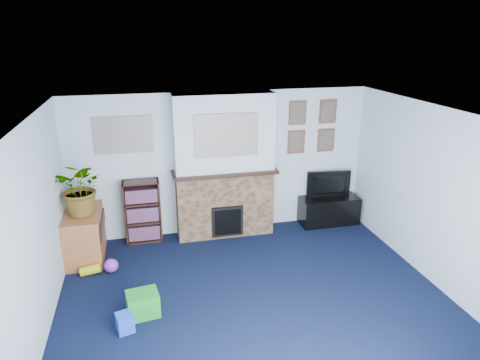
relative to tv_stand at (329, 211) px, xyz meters
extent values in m
cube|color=black|center=(-1.90, -2.03, -0.23)|extent=(5.00, 4.50, 0.01)
cube|color=white|center=(-1.90, -2.03, 2.17)|extent=(5.00, 4.50, 0.01)
cube|color=silver|center=(-1.90, 0.22, 0.97)|extent=(5.00, 0.04, 2.40)
cube|color=silver|center=(-1.90, -4.28, 0.97)|extent=(5.00, 0.04, 2.40)
cube|color=silver|center=(-4.40, -2.03, 0.97)|extent=(0.04, 4.50, 2.40)
cube|color=silver|center=(0.60, -2.03, 0.97)|extent=(0.04, 4.50, 2.40)
cube|color=brown|center=(-1.90, 0.02, 0.33)|extent=(1.60, 0.40, 1.10)
cube|color=brown|center=(-1.90, 0.02, 1.52)|extent=(1.60, 0.40, 1.30)
cube|color=brown|center=(-1.90, -0.01, 0.90)|extent=(1.72, 0.50, 0.05)
cube|color=brown|center=(-1.90, -0.19, 0.10)|extent=(0.52, 0.08, 0.52)
cube|color=brown|center=(-1.90, -0.23, 0.10)|extent=(0.44, 0.02, 0.44)
cube|color=gray|center=(-1.90, -0.19, 1.55)|extent=(1.00, 0.03, 0.68)
cube|color=gray|center=(-3.45, 0.21, 1.55)|extent=(0.90, 0.03, 0.58)
cube|color=brown|center=(-0.60, 0.20, 1.77)|extent=(0.30, 0.03, 0.40)
cube|color=brown|center=(-0.05, 0.20, 1.77)|extent=(0.30, 0.03, 0.40)
cube|color=brown|center=(-0.60, 0.20, 1.27)|extent=(0.30, 0.03, 0.40)
cube|color=brown|center=(-0.05, 0.20, 1.27)|extent=(0.30, 0.03, 0.40)
cube|color=black|center=(0.00, 0.00, 0.00)|extent=(1.04, 0.44, 0.49)
imported|color=black|center=(0.00, 0.02, 0.50)|extent=(0.80, 0.18, 0.46)
cube|color=black|center=(-3.26, 0.20, 0.30)|extent=(0.58, 0.02, 1.05)
cube|color=black|center=(-3.53, 0.07, 0.30)|extent=(0.03, 0.28, 1.05)
cube|color=black|center=(-2.98, 0.07, 0.30)|extent=(0.03, 0.28, 1.05)
cube|color=black|center=(-3.26, 0.07, -0.21)|extent=(0.56, 0.28, 0.03)
cube|color=black|center=(-3.26, 0.07, 0.12)|extent=(0.56, 0.28, 0.03)
cube|color=black|center=(-3.26, 0.07, 0.46)|extent=(0.56, 0.28, 0.03)
cube|color=black|center=(-3.26, 0.07, 0.81)|extent=(0.56, 0.28, 0.03)
cube|color=black|center=(-3.26, 0.06, -0.05)|extent=(0.50, 0.22, 0.24)
cube|color=black|center=(-3.26, 0.06, 0.28)|extent=(0.50, 0.22, 0.24)
cube|color=black|center=(-3.26, 0.06, 0.59)|extent=(0.50, 0.22, 0.22)
cube|color=#995831|center=(-4.14, -0.28, 0.12)|extent=(0.53, 0.95, 0.74)
imported|color=#26661E|center=(-4.09, -0.33, 0.93)|extent=(0.91, 0.85, 0.82)
cube|color=gold|center=(-1.88, -0.03, 1.00)|extent=(0.10, 0.06, 0.14)
cylinder|color=#B2BFC6|center=(-1.63, -0.03, 1.01)|extent=(0.05, 0.05, 0.14)
sphere|color=slate|center=(-2.41, -0.03, 0.99)|extent=(0.12, 0.12, 0.12)
cylinder|color=blue|center=(-1.27, -0.03, 0.99)|extent=(0.06, 0.06, 0.12)
cube|color=#198C26|center=(-3.32, -1.94, -0.08)|extent=(0.42, 0.35, 0.30)
sphere|color=purple|center=(-3.75, -0.83, -0.14)|extent=(0.20, 0.20, 0.20)
cube|color=blue|center=(-3.53, -2.20, -0.12)|extent=(0.23, 0.23, 0.23)
cylinder|color=yellow|center=(-4.04, -0.83, -0.15)|extent=(0.30, 0.13, 0.17)
camera|label=1|loc=(-3.18, -6.52, 3.10)|focal=32.00mm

